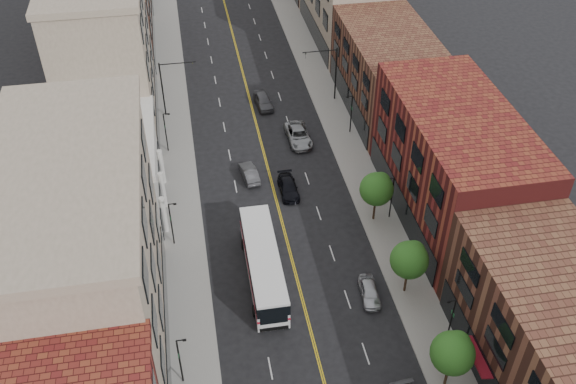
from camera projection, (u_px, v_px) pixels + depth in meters
sidewalk_left at (179, 176)px, 71.62m from camera, size 4.00×110.00×0.15m
sidewalk_right at (352, 157)px, 74.41m from camera, size 4.00×110.00×0.15m
bldg_l_tanoffice at (87, 267)px, 48.22m from camera, size 10.00×22.00×18.00m
bldg_l_white at (108, 176)px, 65.11m from camera, size 10.00×14.00×8.00m
bldg_l_far_a at (105, 55)px, 74.93m from camera, size 10.00×20.00×18.00m
bldg_l_far_b at (112, 0)px, 91.14m from camera, size 10.00×20.00×15.00m
bldg_r_mid at (453, 165)px, 63.25m from camera, size 10.00×22.00×12.00m
bldg_r_far_a at (389, 72)px, 79.91m from camera, size 10.00×20.00×10.00m
tree_r_1 at (453, 352)px, 48.16m from camera, size 3.40×3.40×5.59m
tree_r_2 at (410, 259)px, 55.79m from camera, size 3.40×3.40×5.59m
tree_r_3 at (377, 188)px, 63.42m from camera, size 3.40×3.40×5.59m
lamp_l_1 at (180, 359)px, 49.05m from camera, size 0.81×0.55×5.05m
lamp_l_2 at (172, 222)px, 61.26m from camera, size 0.81×0.55×5.05m
lamp_l_3 at (166, 130)px, 73.47m from camera, size 0.81×0.55×5.05m
lamp_r_1 at (451, 318)px, 52.10m from camera, size 0.81×0.55×5.05m
lamp_r_2 at (391, 196)px, 64.32m from camera, size 0.81×0.55×5.05m
lamp_r_3 at (351, 112)px, 76.53m from camera, size 0.81×0.55×5.05m
signal_mast_left at (168, 83)px, 78.62m from camera, size 4.49×0.18×7.20m
signal_mast_right at (331, 68)px, 81.48m from camera, size 4.49×0.18×7.20m
city_bus at (263, 263)px, 58.44m from camera, size 3.24×12.99×3.33m
car_parked_far at (369, 292)px, 57.38m from camera, size 1.95×4.15×1.37m
car_lane_behind at (249, 173)px, 70.95m from camera, size 2.05×4.44×1.41m
car_lane_a at (288, 187)px, 68.99m from camera, size 1.93×4.69×1.36m
car_lane_b at (298, 135)px, 76.53m from camera, size 2.90×5.91×1.62m
car_lane_c at (263, 101)px, 82.67m from camera, size 2.37×4.88×1.61m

